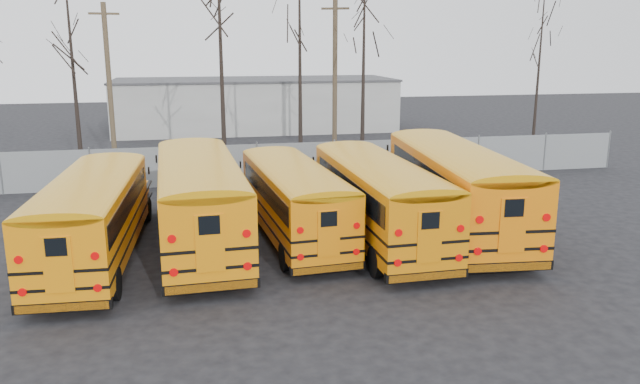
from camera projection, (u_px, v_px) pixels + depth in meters
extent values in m
plane|color=black|center=(297.00, 262.00, 20.26)|extent=(120.00, 120.00, 0.00)
cube|color=gray|center=(257.00, 164.00, 31.45)|extent=(40.00, 0.04, 2.00)
cube|color=#B5B5B0|center=(255.00, 105.00, 50.66)|extent=(22.00, 8.00, 4.00)
cylinder|color=black|center=(32.00, 288.00, 16.85)|extent=(0.31, 0.96, 0.95)
cylinder|color=black|center=(115.00, 284.00, 17.17)|extent=(0.31, 0.96, 0.95)
cylinder|color=black|center=(91.00, 212.00, 24.49)|extent=(0.31, 0.96, 0.95)
cylinder|color=black|center=(147.00, 209.00, 24.82)|extent=(0.31, 0.96, 0.95)
cube|color=orange|center=(92.00, 217.00, 19.71)|extent=(2.79, 8.92, 2.23)
cube|color=orange|center=(119.00, 197.00, 24.86)|extent=(2.21, 1.71, 0.95)
cube|color=black|center=(90.00, 203.00, 19.41)|extent=(2.78, 7.97, 0.66)
cube|color=black|center=(99.00, 230.00, 20.64)|extent=(2.89, 10.55, 0.09)
cube|color=black|center=(98.00, 216.00, 20.53)|extent=(2.89, 10.55, 0.09)
cube|color=black|center=(63.00, 306.00, 15.84)|extent=(2.43, 0.32, 0.27)
cube|color=black|center=(123.00, 205.00, 25.71)|extent=(2.28, 0.30, 0.25)
cube|color=orange|center=(58.00, 265.00, 15.47)|extent=(0.71, 0.07, 1.47)
cylinder|color=#B20505|center=(22.00, 292.00, 15.48)|extent=(0.21, 0.05, 0.21)
cylinder|color=#B20505|center=(98.00, 288.00, 15.75)|extent=(0.21, 0.05, 0.21)
cylinder|color=#B20505|center=(18.00, 260.00, 15.28)|extent=(0.21, 0.05, 0.21)
cylinder|color=#B20505|center=(95.00, 256.00, 15.55)|extent=(0.21, 0.05, 0.21)
cylinder|color=black|center=(167.00, 270.00, 18.04)|extent=(0.33, 1.05, 1.04)
cylinder|color=black|center=(248.00, 264.00, 18.59)|extent=(0.33, 1.05, 1.04)
cylinder|color=black|center=(165.00, 199.00, 26.27)|extent=(0.33, 1.05, 1.04)
cylinder|color=black|center=(221.00, 196.00, 26.82)|extent=(0.33, 1.05, 1.04)
cube|color=orange|center=(199.00, 200.00, 21.21)|extent=(2.97, 9.75, 2.44)
cube|color=orange|center=(192.00, 184.00, 26.76)|extent=(2.40, 1.86, 1.04)
cube|color=black|center=(199.00, 185.00, 20.89)|extent=(2.97, 8.71, 0.73)
cube|color=black|center=(199.00, 214.00, 22.22)|extent=(3.08, 11.53, 0.09)
cube|color=black|center=(198.00, 200.00, 22.10)|extent=(3.08, 11.53, 0.09)
cube|color=black|center=(212.00, 286.00, 17.05)|extent=(2.66, 0.33, 0.29)
cube|color=black|center=(192.00, 192.00, 27.68)|extent=(2.50, 0.31, 0.27)
cube|color=orange|center=(210.00, 244.00, 16.65)|extent=(0.78, 0.07, 1.61)
cylinder|color=#B20505|center=(174.00, 272.00, 16.58)|extent=(0.23, 0.05, 0.23)
cylinder|color=#B20505|center=(248.00, 266.00, 17.04)|extent=(0.23, 0.05, 0.23)
cylinder|color=#B20505|center=(172.00, 239.00, 16.36)|extent=(0.23, 0.05, 0.23)
cylinder|color=#B20505|center=(247.00, 234.00, 16.83)|extent=(0.23, 0.05, 0.23)
cylinder|color=black|center=(285.00, 257.00, 19.39)|extent=(0.32, 0.92, 0.91)
cylinder|color=black|center=(348.00, 251.00, 19.94)|extent=(0.32, 0.92, 0.91)
cylinder|color=black|center=(245.00, 199.00, 26.50)|extent=(0.32, 0.92, 0.91)
cylinder|color=black|center=(292.00, 196.00, 27.05)|extent=(0.32, 0.92, 0.91)
cube|color=orange|center=(294.00, 199.00, 22.17)|extent=(2.90, 8.58, 2.13)
cube|color=orange|center=(267.00, 186.00, 26.97)|extent=(2.15, 1.69, 0.91)
cube|color=black|center=(295.00, 187.00, 21.89)|extent=(2.87, 7.68, 0.63)
cube|color=black|center=(290.00, 212.00, 23.04)|extent=(3.05, 10.13, 0.08)
cube|color=black|center=(289.00, 200.00, 22.94)|extent=(3.05, 10.13, 0.08)
cube|color=black|center=(328.00, 268.00, 18.57)|extent=(2.33, 0.38, 0.25)
cube|color=black|center=(264.00, 193.00, 27.76)|extent=(2.18, 0.35, 0.24)
cube|color=orange|center=(329.00, 234.00, 18.23)|extent=(0.68, 0.09, 1.40)
cylinder|color=#B20505|center=(301.00, 257.00, 18.14)|extent=(0.20, 0.05, 0.20)
cylinder|color=#B20505|center=(356.00, 252.00, 18.60)|extent=(0.20, 0.05, 0.20)
cylinder|color=#B20505|center=(300.00, 230.00, 17.94)|extent=(0.20, 0.05, 0.20)
cylinder|color=#B20505|center=(357.00, 226.00, 18.41)|extent=(0.20, 0.05, 0.20)
cylinder|color=black|center=(376.00, 262.00, 18.85)|extent=(0.30, 0.98, 0.98)
cylinder|color=black|center=(444.00, 256.00, 19.33)|extent=(0.30, 0.98, 0.98)
cylinder|color=black|center=(317.00, 198.00, 26.64)|extent=(0.30, 0.98, 0.98)
cylinder|color=black|center=(366.00, 195.00, 27.12)|extent=(0.30, 0.98, 0.98)
cube|color=orange|center=(379.00, 198.00, 21.84)|extent=(2.65, 9.15, 2.30)
cube|color=orange|center=(340.00, 184.00, 27.09)|extent=(2.24, 1.71, 0.98)
cube|color=black|center=(381.00, 185.00, 21.53)|extent=(2.67, 8.17, 0.68)
cube|color=black|center=(371.00, 211.00, 22.79)|extent=(2.72, 10.83, 0.09)
cube|color=black|center=(371.00, 199.00, 22.68)|extent=(2.72, 10.83, 0.09)
cube|color=black|center=(426.00, 275.00, 17.90)|extent=(2.51, 0.27, 0.27)
cube|color=black|center=(335.00, 191.00, 27.96)|extent=(2.35, 0.25, 0.25)
cube|color=orange|center=(430.00, 237.00, 17.52)|extent=(0.73, 0.06, 1.52)
cylinder|color=#B20505|center=(398.00, 263.00, 17.47)|extent=(0.22, 0.04, 0.22)
cylinder|color=#B20505|center=(459.00, 258.00, 17.88)|extent=(0.22, 0.04, 0.22)
cylinder|color=#B20505|center=(399.00, 233.00, 17.26)|extent=(0.22, 0.04, 0.22)
cylinder|color=#B20505|center=(461.00, 228.00, 17.67)|extent=(0.22, 0.04, 0.22)
cylinder|color=black|center=(454.00, 251.00, 19.72)|extent=(0.39, 1.09, 1.07)
cylinder|color=black|center=(526.00, 248.00, 20.00)|extent=(0.39, 1.09, 1.07)
cylinder|color=black|center=(390.00, 187.00, 28.39)|extent=(0.39, 1.09, 1.07)
cylinder|color=black|center=(441.00, 186.00, 28.66)|extent=(0.39, 1.09, 1.07)
cube|color=orange|center=(456.00, 187.00, 22.92)|extent=(3.51, 10.13, 2.51)
cube|color=orange|center=(414.00, 173.00, 28.76)|extent=(2.55, 2.01, 1.07)
cube|color=black|center=(459.00, 173.00, 22.58)|extent=(3.46, 9.06, 0.75)
cube|color=black|center=(448.00, 201.00, 23.98)|extent=(3.70, 11.96, 0.10)
cube|color=black|center=(448.00, 187.00, 23.85)|extent=(3.70, 11.96, 0.10)
cube|color=black|center=(508.00, 266.00, 18.53)|extent=(2.74, 0.47, 0.30)
cube|color=black|center=(409.00, 182.00, 29.72)|extent=(2.57, 0.43, 0.28)
cube|color=orange|center=(513.00, 226.00, 18.12)|extent=(0.80, 0.11, 1.66)
cylinder|color=#B20505|center=(478.00, 251.00, 18.17)|extent=(0.24, 0.06, 0.23)
cylinder|color=#B20505|center=(544.00, 249.00, 18.40)|extent=(0.24, 0.06, 0.23)
cylinder|color=#B20505|center=(480.00, 220.00, 17.94)|extent=(0.24, 0.06, 0.23)
cylinder|color=#B20505|center=(547.00, 217.00, 18.18)|extent=(0.24, 0.06, 0.23)
cylinder|color=brown|center=(110.00, 87.00, 34.65)|extent=(0.28, 0.28, 9.08)
cube|color=brown|center=(104.00, 14.00, 33.74)|extent=(1.61, 0.41, 0.12)
cylinder|color=#4C3D2B|center=(335.00, 78.00, 38.63)|extent=(0.30, 0.30, 9.59)
cube|color=#4C3D2B|center=(335.00, 8.00, 37.66)|extent=(1.63, 0.77, 0.13)
cone|color=black|center=(75.00, 87.00, 31.50)|extent=(0.26, 0.26, 9.53)
cone|color=black|center=(221.00, 56.00, 31.45)|extent=(0.26, 0.26, 12.57)
cone|color=black|center=(300.00, 69.00, 34.40)|extent=(0.26, 0.26, 11.08)
cone|color=black|center=(363.00, 75.00, 36.10)|extent=(0.26, 0.26, 10.29)
cone|color=black|center=(538.00, 80.00, 38.10)|extent=(0.26, 0.26, 9.43)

